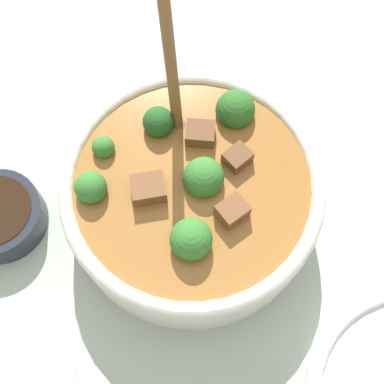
# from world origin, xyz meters

# --- Properties ---
(ground_plane) EXTENTS (4.00, 4.00, 0.00)m
(ground_plane) POSITION_xyz_m (0.00, 0.00, 0.00)
(ground_plane) COLOR #ADBCAD
(stew_bowl) EXTENTS (0.28, 0.28, 0.24)m
(stew_bowl) POSITION_xyz_m (-0.00, -0.00, 0.05)
(stew_bowl) COLOR white
(stew_bowl) RESTS_ON ground_plane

